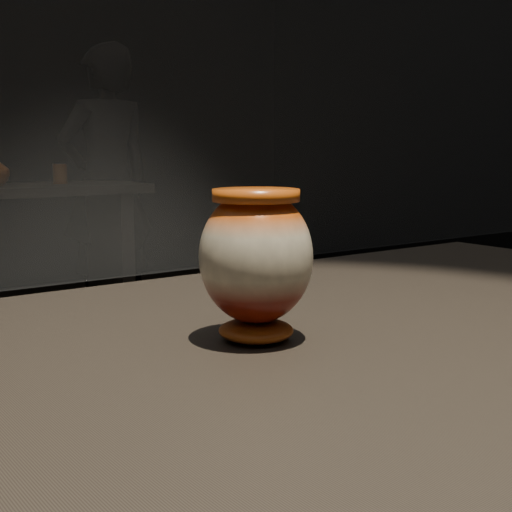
{
  "coord_description": "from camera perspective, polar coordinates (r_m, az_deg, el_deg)",
  "views": [
    {
      "loc": [
        -0.31,
        -0.62,
        1.12
      ],
      "look_at": [
        0.15,
        0.0,
        1.0
      ],
      "focal_mm": 50.0,
      "sensor_mm": 36.0,
      "label": 1
    }
  ],
  "objects": [
    {
      "name": "back_vase_right",
      "position": [
        4.24,
        -15.4,
        6.37
      ],
      "size": [
        0.08,
        0.08,
        0.11
      ],
      "primitive_type": "cylinder",
      "color": "brown",
      "rests_on": "back_shelf"
    },
    {
      "name": "main_vase",
      "position": [
        0.78,
        -0.0,
        -0.22
      ],
      "size": [
        0.16,
        0.16,
        0.17
      ],
      "rotation": [
        0.0,
        0.0,
        -0.28
      ],
      "color": "#651308",
      "rests_on": "display_plinth"
    },
    {
      "name": "visitor",
      "position": [
        4.67,
        -11.86,
        5.68
      ],
      "size": [
        0.66,
        0.45,
        1.75
      ],
      "primitive_type": "imported",
      "rotation": [
        0.0,
        0.0,
        3.19
      ],
      "color": "black",
      "rests_on": "ground"
    }
  ]
}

